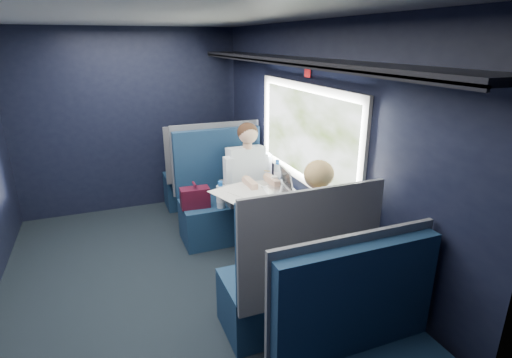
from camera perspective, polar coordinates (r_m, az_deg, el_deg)
name	(u,v)px	position (r m, az deg, el deg)	size (l,w,h in m)	color
ground	(164,291)	(3.84, -13.07, -15.26)	(2.80, 4.20, 0.01)	black
room_shell	(152,129)	(3.26, -14.61, 6.92)	(3.00, 4.40, 2.40)	black
table	(269,206)	(3.76, 1.88, -3.89)	(0.62, 1.00, 0.74)	#54565E
seat_bay_near	(223,200)	(4.54, -4.75, -3.06)	(1.04, 0.62, 1.26)	#0D213B
seat_bay_far	(292,283)	(3.11, 5.23, -14.53)	(1.04, 0.62, 1.26)	#0D213B
seat_row_front	(203,177)	(5.39, -7.51, 0.35)	(1.04, 0.51, 1.16)	#0D213B
man	(250,177)	(4.37, -0.92, 0.25)	(0.53, 0.56, 1.32)	black
woman	(313,230)	(3.18, 8.11, -7.25)	(0.53, 0.56, 1.32)	black
papers	(252,196)	(3.78, -0.56, -2.44)	(0.52, 0.75, 0.01)	white
laptop	(281,185)	(3.90, 3.60, -0.84)	(0.26, 0.33, 0.23)	silver
bottle_small	(277,172)	(4.13, 3.06, 0.95)	(0.07, 0.07, 0.24)	silver
cup	(274,180)	(4.08, 2.66, -0.17)	(0.07, 0.07, 0.09)	white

